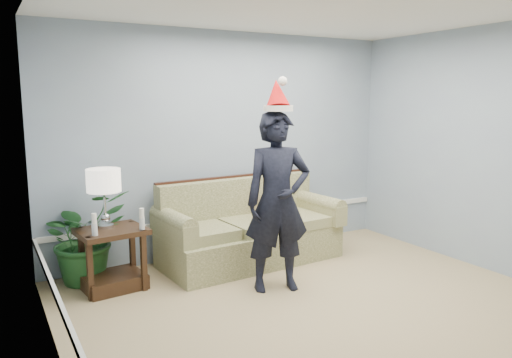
{
  "coord_description": "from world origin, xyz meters",
  "views": [
    {
      "loc": [
        -2.65,
        -2.98,
        1.91
      ],
      "look_at": [
        -0.13,
        1.55,
        1.07
      ],
      "focal_mm": 35.0,
      "sensor_mm": 36.0,
      "label": 1
    }
  ],
  "objects": [
    {
      "name": "room_shell",
      "position": [
        0.0,
        0.0,
        1.35
      ],
      "size": [
        4.54,
        5.04,
        2.74
      ],
      "color": "tan",
      "rests_on": "ground"
    },
    {
      "name": "man",
      "position": [
        -0.12,
        1.14,
        0.9
      ],
      "size": [
        0.74,
        0.59,
        1.79
      ],
      "primitive_type": "imported",
      "rotation": [
        0.0,
        0.0,
        -0.27
      ],
      "color": "black",
      "rests_on": "room_shell"
    },
    {
      "name": "santa_hat",
      "position": [
        -0.12,
        1.15,
        1.93
      ],
      "size": [
        0.35,
        0.38,
        0.34
      ],
      "rotation": [
        0.0,
        0.0,
        -0.27
      ],
      "color": "silver",
      "rests_on": "man"
    },
    {
      "name": "wainscot_trim",
      "position": [
        -1.18,
        1.18,
        0.45
      ],
      "size": [
        4.49,
        4.99,
        0.06
      ],
      "color": "white",
      "rests_on": "room_shell"
    },
    {
      "name": "houseplant",
      "position": [
        -1.77,
        2.28,
        0.48
      ],
      "size": [
        1.1,
        1.04,
        0.96
      ],
      "primitive_type": "imported",
      "rotation": [
        0.0,
        0.0,
        0.42
      ],
      "color": "#215826",
      "rests_on": "room_shell"
    },
    {
      "name": "candle_pair",
      "position": [
        -1.53,
        1.77,
        0.72
      ],
      "size": [
        0.51,
        0.05,
        0.22
      ],
      "color": "silver",
      "rests_on": "side_table"
    },
    {
      "name": "table_lamp",
      "position": [
        -1.6,
        2.02,
        1.08
      ],
      "size": [
        0.34,
        0.34,
        0.6
      ],
      "color": "silver",
      "rests_on": "side_table"
    },
    {
      "name": "sofa",
      "position": [
        0.05,
        2.06,
        0.35
      ],
      "size": [
        2.15,
        1.05,
        0.98
      ],
      "rotation": [
        0.0,
        0.0,
        0.07
      ],
      "color": "brown",
      "rests_on": "room_shell"
    },
    {
      "name": "teddy_bear",
      "position": [
        0.35,
        1.97,
        0.66
      ],
      "size": [
        0.28,
        0.31,
        0.42
      ],
      "rotation": [
        0.0,
        0.0,
        0.11
      ],
      "color": "silver",
      "rests_on": "sofa"
    },
    {
      "name": "side_table",
      "position": [
        -1.57,
        1.94,
        0.24
      ],
      "size": [
        0.7,
        0.61,
        0.62
      ],
      "rotation": [
        0.0,
        0.0,
        0.12
      ],
      "color": "#3C2216",
      "rests_on": "room_shell"
    }
  ]
}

